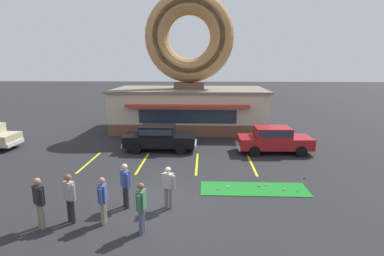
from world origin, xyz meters
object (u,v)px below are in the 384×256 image
car_red (274,139)px  pedestrian_leather_jacket_man (125,183)px  pedestrian_hooded_kid (103,198)px  pedestrian_blue_sweater_man (39,200)px  trash_bin (273,131)px  putting_flag_pin (303,180)px  car_black (159,137)px  golf_ball (244,185)px  pedestrian_clipboard_woman (141,205)px  pedestrian_beanie_man (70,196)px  pedestrian_crossing_woman (168,186)px

car_red → pedestrian_leather_jacket_man: size_ratio=2.65×
pedestrian_hooded_kid → pedestrian_blue_sweater_man: bearing=-169.5°
pedestrian_leather_jacket_man → trash_bin: pedestrian_leather_jacket_man is taller
putting_flag_pin → pedestrian_blue_sweater_man: bearing=-160.3°
car_red → trash_bin: bearing=77.8°
car_black → pedestrian_leather_jacket_man: size_ratio=2.63×
golf_ball → pedestrian_clipboard_woman: 5.55m
putting_flag_pin → car_red: (-0.03, 5.59, 0.43)m
pedestrian_beanie_man → trash_bin: 15.93m
golf_ball → trash_bin: 9.82m
pedestrian_beanie_man → pedestrian_clipboard_woman: bearing=-11.8°
putting_flag_pin → pedestrian_hooded_kid: pedestrian_hooded_kid is taller
golf_ball → pedestrian_blue_sweater_man: 8.21m
pedestrian_beanie_man → golf_ball: bearing=28.0°
pedestrian_hooded_kid → pedestrian_beanie_man: (-1.15, 0.02, 0.06)m
golf_ball → pedestrian_beanie_man: pedestrian_beanie_man is taller
car_black → golf_ball: bearing=-49.8°
car_black → pedestrian_crossing_woman: 7.84m
car_black → car_red: size_ratio=0.99×
pedestrian_hooded_kid → trash_bin: 15.27m
pedestrian_beanie_man → pedestrian_crossing_woman: size_ratio=1.08×
pedestrian_beanie_man → trash_bin: pedestrian_beanie_man is taller
pedestrian_hooded_kid → pedestrian_clipboard_woman: 1.52m
pedestrian_beanie_man → trash_bin: size_ratio=1.80×
car_black → trash_bin: (7.94, 3.75, -0.37)m
pedestrian_crossing_woman → car_red: bearing=53.2°
pedestrian_leather_jacket_man → car_red: bearing=46.0°
car_red → pedestrian_blue_sweater_man: bearing=-136.8°
pedestrian_beanie_man → pedestrian_leather_jacket_man: bearing=36.7°
golf_ball → pedestrian_blue_sweater_man: (-7.23, -3.78, 0.94)m
pedestrian_crossing_woman → pedestrian_hooded_kid: bearing=-149.7°
pedestrian_clipboard_woman → trash_bin: 14.98m
golf_ball → car_black: size_ratio=0.01×
golf_ball → pedestrian_beanie_man: size_ratio=0.02×
pedestrian_hooded_kid → golf_ball: bearing=33.1°
pedestrian_hooded_kid → pedestrian_leather_jacket_man: 1.29m
putting_flag_pin → pedestrian_beanie_man: pedestrian_beanie_man is taller
trash_bin → pedestrian_clipboard_woman: bearing=-118.3°
car_black → trash_bin: car_black is taller
car_black → pedestrian_beanie_man: (-1.73, -8.90, 0.11)m
golf_ball → pedestrian_clipboard_woman: bearing=-134.1°
pedestrian_blue_sweater_man → pedestrian_leather_jacket_man: pedestrian_blue_sweater_man is taller
golf_ball → car_black: (-4.65, 5.50, 0.82)m
pedestrian_hooded_kid → pedestrian_crossing_woman: size_ratio=1.02×
putting_flag_pin → pedestrian_hooded_kid: (-7.71, -3.10, 0.49)m
golf_ball → car_red: (2.44, 5.28, 0.82)m
putting_flag_pin → pedestrian_clipboard_woman: bearing=-150.0°
golf_ball → pedestrian_leather_jacket_man: bearing=-155.2°
car_black → pedestrian_leather_jacket_man: bearing=-91.0°
golf_ball → pedestrian_leather_jacket_man: pedestrian_leather_jacket_man is taller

